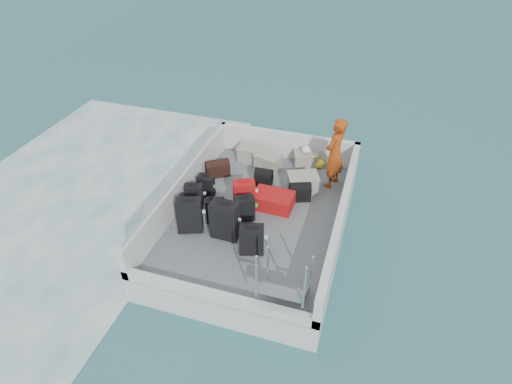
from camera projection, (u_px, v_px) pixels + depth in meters
The scene contains 24 objects.
ground at pixel (258, 235), 9.55m from camera, with size 160.00×160.00×0.00m, color #16444D.
wake_foam at pixel (76, 196), 10.70m from camera, with size 10.00×10.00×0.00m, color white.
ferry_hull at pixel (258, 225), 9.37m from camera, with size 3.60×5.00×0.60m, color silver.
deck at pixel (259, 214), 9.18m from camera, with size 3.30×4.70×0.02m, color slate.
deck_fittings at pixel (270, 213), 8.63m from camera, with size 3.60×5.00×0.90m.
suitcase_0 at pixel (190, 216), 8.53m from camera, with size 0.50×0.28×0.77m, color black.
suitcase_1 at pixel (194, 196), 9.21m from camera, with size 0.38×0.22×0.57m, color black.
suitcase_2 at pixel (206, 186), 9.54m from camera, with size 0.36×0.22×0.52m, color black.
suitcase_3 at pixel (225, 220), 8.37m from camera, with size 0.55×0.32×0.83m, color black.
suitcase_4 at pixel (215, 211), 8.82m from camera, with size 0.38×0.22×0.56m, color black.
suitcase_5 at pixel (244, 194), 9.21m from camera, with size 0.46×0.28×0.64m, color #AF0D17.
suitcase_6 at pixel (252, 240), 8.07m from camera, with size 0.46×0.27×0.63m, color black.
suitcase_7 at pixel (245, 209), 8.86m from camera, with size 0.41×0.23×0.58m, color black.
suitcase_8 at pixel (273, 200), 9.28m from camera, with size 0.56×0.86×0.34m, color #AF0D17.
duffel_0 at pixel (217, 169), 10.27m from camera, with size 0.57×0.30×0.32m, color black, non-canonical shape.
duffel_1 at pixel (264, 178), 9.97m from camera, with size 0.40×0.30×0.32m, color black, non-canonical shape.
duffel_2 at pixel (300, 193), 9.52m from camera, with size 0.47×0.30×0.32m, color black, non-canonical shape.
crate_0 at pixel (250, 154), 10.81m from camera, with size 0.58×0.40×0.35m, color gray.
crate_1 at pixel (268, 162), 10.50m from camera, with size 0.58×0.40×0.35m, color gray.
crate_2 at pixel (306, 159), 10.63m from camera, with size 0.55×0.38×0.33m, color gray.
crate_3 at pixel (303, 183), 9.75m from camera, with size 0.64×0.44×0.39m, color gray.
yellow_bag at pixel (319, 163), 10.58m from camera, with size 0.28×0.26×0.22m, color yellow.
white_bag at pixel (306, 150), 10.48m from camera, with size 0.24×0.24×0.18m, color white.
passenger at pixel (335, 153), 9.56m from camera, with size 0.62×0.40×1.69m, color #DE5314.
Camera 1 is at (2.07, -6.77, 6.48)m, focal length 30.00 mm.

